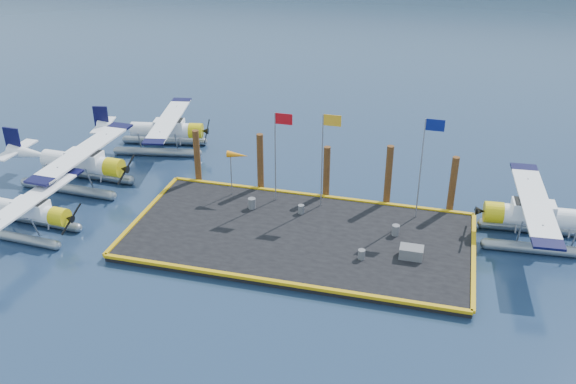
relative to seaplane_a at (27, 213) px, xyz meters
The scene contains 21 objects.
ground 16.23m from the seaplane_a, 12.11° to the left, with size 4000.00×4000.00×0.00m, color #192C4C.
dock 16.22m from the seaplane_a, 12.11° to the left, with size 20.00×10.00×0.40m, color black.
dock_bumpers 16.20m from the seaplane_a, 12.11° to the left, with size 20.25×10.25×0.18m, color #C6960B, non-canonical shape.
seaplane_a is the anchor object (origin of this frame).
seaplane_b 6.45m from the seaplane_a, 92.41° to the left, with size 9.46×10.42×3.71m.
seaplane_c 13.92m from the seaplane_a, 78.98° to the left, with size 8.91×9.74×3.44m.
seaplane_d 30.07m from the seaplane_a, 12.73° to the left, with size 9.37×10.33×3.67m.
drum_0 13.45m from the seaplane_a, 25.27° to the left, with size 0.48×0.48×0.68m, color #595A5F.
drum_1 19.87m from the seaplane_a, ahead, with size 0.40×0.40×0.57m, color #595A5F.
drum_2 21.86m from the seaplane_a, 12.59° to the left, with size 0.45×0.45×0.64m, color #595A5F.
drum_5 16.43m from the seaplane_a, 21.03° to the left, with size 0.39×0.39×0.55m, color #595A5F.
crate 22.58m from the seaplane_a, ahead, with size 1.30×0.87×0.65m, color #595A5F.
flagpole_red 15.60m from the seaplane_a, 28.01° to the left, with size 1.14×0.08×6.00m.
flagpole_yellow 18.28m from the seaplane_a, 23.53° to the left, with size 1.14×0.08×6.20m.
flagpole_blue 23.86m from the seaplane_a, 17.72° to the left, with size 1.14×0.08×6.50m.
windsock 13.09m from the seaplane_a, 33.69° to the left, with size 1.40×0.44×3.12m.
piling_0 11.45m from the seaplane_a, 50.25° to the left, with size 0.44×0.44×4.00m, color #442813.
piling_1 14.74m from the seaplane_a, 36.66° to the left, with size 0.44×0.44×4.20m, color #442813.
piling_2 18.54m from the seaplane_a, 28.32° to the left, with size 0.44×0.44×3.80m, color #442813.
piling_3 22.15m from the seaplane_a, 23.40° to the left, with size 0.44×0.44×4.30m, color #442813.
piling_4 25.86m from the seaplane_a, 19.88° to the left, with size 0.44×0.44×4.00m, color #442813.
Camera 1 is at (7.59, -31.57, 20.11)m, focal length 40.00 mm.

